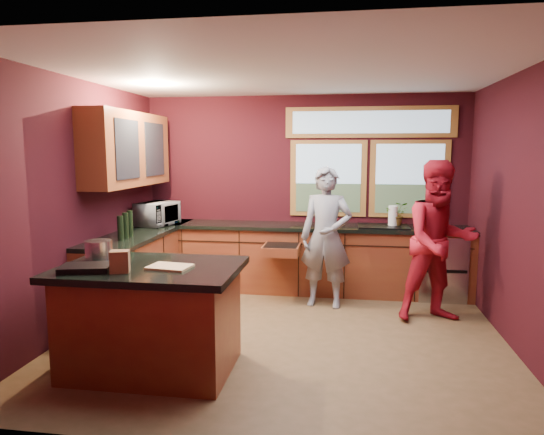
% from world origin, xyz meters
% --- Properties ---
extents(floor, '(4.50, 4.50, 0.00)m').
position_xyz_m(floor, '(0.00, 0.00, 0.00)').
color(floor, brown).
rests_on(floor, ground).
extents(room_shell, '(4.52, 4.02, 2.71)m').
position_xyz_m(room_shell, '(-0.60, 0.32, 1.80)').
color(room_shell, black).
rests_on(room_shell, ground).
extents(back_counter, '(4.50, 0.64, 0.93)m').
position_xyz_m(back_counter, '(0.20, 1.70, 0.46)').
color(back_counter, maroon).
rests_on(back_counter, floor).
extents(left_counter, '(0.64, 2.30, 0.93)m').
position_xyz_m(left_counter, '(-1.95, 0.85, 0.47)').
color(left_counter, maroon).
rests_on(left_counter, floor).
extents(island, '(1.55, 1.05, 0.95)m').
position_xyz_m(island, '(-1.07, -0.94, 0.48)').
color(island, maroon).
rests_on(island, floor).
extents(person_grey, '(0.69, 0.50, 1.75)m').
position_xyz_m(person_grey, '(0.37, 1.10, 0.87)').
color(person_grey, slate).
rests_on(person_grey, floor).
extents(person_red, '(1.04, 0.91, 1.83)m').
position_xyz_m(person_red, '(1.66, 0.76, 0.92)').
color(person_red, '#A71322').
rests_on(person_red, floor).
extents(microwave, '(0.50, 0.64, 0.31)m').
position_xyz_m(microwave, '(-1.92, 1.35, 1.09)').
color(microwave, '#999999').
rests_on(microwave, left_counter).
extents(potted_plant, '(0.30, 0.26, 0.33)m').
position_xyz_m(potted_plant, '(1.28, 1.75, 1.10)').
color(potted_plant, '#999999').
rests_on(potted_plant, back_counter).
extents(paper_towel, '(0.12, 0.12, 0.28)m').
position_xyz_m(paper_towel, '(1.22, 1.70, 1.07)').
color(paper_towel, white).
rests_on(paper_towel, back_counter).
extents(cutting_board, '(0.38, 0.29, 0.02)m').
position_xyz_m(cutting_board, '(-0.87, -0.99, 0.95)').
color(cutting_board, tan).
rests_on(cutting_board, island).
extents(stock_pot, '(0.24, 0.24, 0.18)m').
position_xyz_m(stock_pot, '(-1.62, -0.79, 1.03)').
color(stock_pot, silver).
rests_on(stock_pot, island).
extents(paper_bag, '(0.18, 0.16, 0.18)m').
position_xyz_m(paper_bag, '(-1.22, -1.19, 1.03)').
color(paper_bag, brown).
rests_on(paper_bag, island).
extents(black_tray, '(0.46, 0.37, 0.05)m').
position_xyz_m(black_tray, '(-1.52, -1.19, 0.97)').
color(black_tray, black).
rests_on(black_tray, island).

